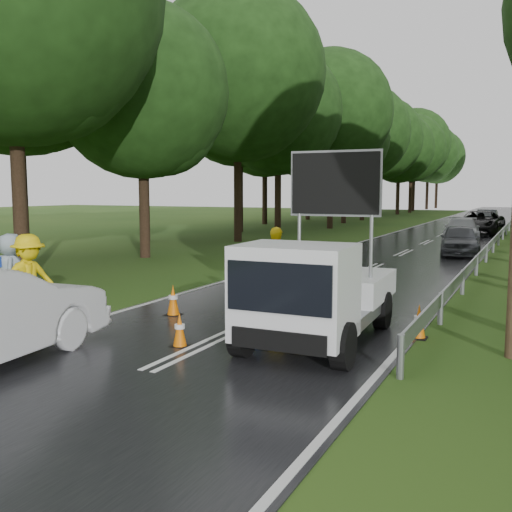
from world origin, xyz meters
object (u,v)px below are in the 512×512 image
Objects in this scene: officer at (276,263)px; barrier at (266,285)px; work_truck at (316,293)px; queue_car_third at (479,223)px; civilian at (264,280)px; queue_car_fourth at (486,218)px; queue_car_first at (460,240)px; queue_car_second at (462,230)px.

barrier is at bearing 105.12° from officer.
work_truck is 0.82× the size of queue_car_third.
civilian is 37.68m from queue_car_fourth.
officer is at bearing -110.82° from queue_car_first.
civilian is 15.39m from queue_car_first.
queue_car_first reaches higher than barrier.
civilian is (-1.88, 1.71, -0.14)m from work_truck.
civilian is at bearing 103.68° from officer.
barrier is 1.20× the size of officer.
queue_car_second is (-0.14, 23.98, -0.31)m from work_truck.
queue_car_second is (-0.73, 7.08, -0.02)m from queue_car_first.
queue_car_second is 0.82× the size of queue_car_third.
officer is at bearing 121.69° from work_truck.
work_truck is at bearing -95.63° from queue_car_second.
queue_car_third is (2.16, 28.27, -0.06)m from civilian.
queue_car_first is (2.47, 15.19, -0.16)m from civilian.
barrier is at bearing -106.58° from queue_car_first.
work_truck is 1.00× the size of queue_car_second.
work_truck is 2.55m from civilian.
civilian reaches higher than queue_car_third.
queue_car_third is 9.37m from queue_car_fourth.
civilian is at bearing 153.96° from barrier.
work_truck reaches higher than queue_car_fourth.
work_truck is 4.47m from officer.
work_truck is 1.99× the size of barrier.
officer reaches higher than civilian.
officer is at bearing 84.82° from civilian.
barrier is 2.21m from officer.
barrier is 1.38× the size of civilian.
queue_car_fourth is at bearing 95.67° from queue_car_third.
barrier is 28.43m from queue_car_third.
queue_car_second is (2.34, 20.27, -0.30)m from officer.
officer is 13.55m from queue_car_first.
civilian reaches higher than queue_car_first.
queue_car_fourth is at bearing 87.91° from work_truck.
work_truck reaches higher than barrier.
queue_car_first is 0.98× the size of queue_car_fourth.
work_truck is at bearing 120.65° from officer.
queue_car_first is 0.87× the size of queue_car_second.
officer is 0.47× the size of queue_car_fourth.
civilian is at bearing -92.72° from queue_car_fourth.
queue_car_fourth reaches higher than queue_car_second.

